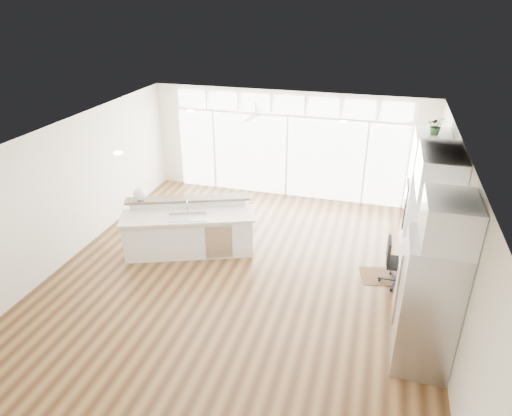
# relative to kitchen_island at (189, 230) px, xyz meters

# --- Properties ---
(floor) EXTENTS (7.00, 8.00, 0.02)m
(floor) POSITION_rel_kitchen_island_xyz_m (1.27, -0.55, -0.53)
(floor) COLOR #442A15
(floor) RESTS_ON ground
(ceiling) EXTENTS (7.00, 8.00, 0.02)m
(ceiling) POSITION_rel_kitchen_island_xyz_m (1.27, -0.55, 2.18)
(ceiling) COLOR white
(ceiling) RESTS_ON wall_back
(wall_back) EXTENTS (7.00, 0.04, 2.70)m
(wall_back) POSITION_rel_kitchen_island_xyz_m (1.27, 3.45, 0.83)
(wall_back) COLOR silver
(wall_back) RESTS_ON floor
(wall_front) EXTENTS (7.00, 0.04, 2.70)m
(wall_front) POSITION_rel_kitchen_island_xyz_m (1.27, -4.55, 0.83)
(wall_front) COLOR silver
(wall_front) RESTS_ON floor
(wall_left) EXTENTS (0.04, 8.00, 2.70)m
(wall_left) POSITION_rel_kitchen_island_xyz_m (-2.23, -0.55, 0.83)
(wall_left) COLOR silver
(wall_left) RESTS_ON floor
(wall_right) EXTENTS (0.04, 8.00, 2.70)m
(wall_right) POSITION_rel_kitchen_island_xyz_m (4.77, -0.55, 0.83)
(wall_right) COLOR silver
(wall_right) RESTS_ON floor
(glass_wall) EXTENTS (5.80, 0.06, 2.08)m
(glass_wall) POSITION_rel_kitchen_island_xyz_m (1.27, 3.39, 0.53)
(glass_wall) COLOR white
(glass_wall) RESTS_ON wall_back
(transom_row) EXTENTS (5.90, 0.06, 0.40)m
(transom_row) POSITION_rel_kitchen_island_xyz_m (1.27, 3.39, 1.86)
(transom_row) COLOR white
(transom_row) RESTS_ON wall_back
(desk_window) EXTENTS (0.04, 0.85, 0.85)m
(desk_window) POSITION_rel_kitchen_island_xyz_m (4.73, -0.25, 1.03)
(desk_window) COLOR white
(desk_window) RESTS_ON wall_right
(ceiling_fan) EXTENTS (1.16, 1.16, 0.32)m
(ceiling_fan) POSITION_rel_kitchen_island_xyz_m (0.77, 2.25, 1.96)
(ceiling_fan) COLOR white
(ceiling_fan) RESTS_ON ceiling
(recessed_lights) EXTENTS (3.40, 3.00, 0.02)m
(recessed_lights) POSITION_rel_kitchen_island_xyz_m (1.27, -0.35, 2.16)
(recessed_lights) COLOR white
(recessed_lights) RESTS_ON ceiling
(oven_cabinet) EXTENTS (0.64, 1.20, 2.50)m
(oven_cabinet) POSITION_rel_kitchen_island_xyz_m (4.44, 1.25, 0.73)
(oven_cabinet) COLOR white
(oven_cabinet) RESTS_ON floor
(desk_nook) EXTENTS (0.72, 1.30, 0.76)m
(desk_nook) POSITION_rel_kitchen_island_xyz_m (4.40, -0.25, -0.14)
(desk_nook) COLOR white
(desk_nook) RESTS_ON floor
(upper_cabinets) EXTENTS (0.64, 1.30, 0.64)m
(upper_cabinets) POSITION_rel_kitchen_island_xyz_m (4.44, -0.25, 1.83)
(upper_cabinets) COLOR white
(upper_cabinets) RESTS_ON wall_right
(refrigerator) EXTENTS (0.76, 0.90, 2.00)m
(refrigerator) POSITION_rel_kitchen_island_xyz_m (4.38, -1.90, 0.48)
(refrigerator) COLOR #B2B2B7
(refrigerator) RESTS_ON floor
(fridge_cabinet) EXTENTS (0.64, 0.90, 0.60)m
(fridge_cabinet) POSITION_rel_kitchen_island_xyz_m (4.44, -1.90, 1.78)
(fridge_cabinet) COLOR white
(fridge_cabinet) RESTS_ON wall_right
(framed_photos) EXTENTS (0.06, 0.22, 0.80)m
(framed_photos) POSITION_rel_kitchen_island_xyz_m (4.73, 0.37, 0.88)
(framed_photos) COLOR black
(framed_photos) RESTS_ON wall_right
(kitchen_island) EXTENTS (2.81, 1.87, 1.05)m
(kitchen_island) POSITION_rel_kitchen_island_xyz_m (0.00, 0.00, 0.00)
(kitchen_island) COLOR white
(kitchen_island) RESTS_ON floor
(rug) EXTENTS (0.95, 0.78, 0.01)m
(rug) POSITION_rel_kitchen_island_xyz_m (3.86, 0.17, -0.52)
(rug) COLOR #371E11
(rug) RESTS_ON floor
(office_chair) EXTENTS (0.47, 0.44, 0.89)m
(office_chair) POSITION_rel_kitchen_island_xyz_m (4.08, 0.01, -0.08)
(office_chair) COLOR black
(office_chair) RESTS_ON floor
(fishbowl) EXTENTS (0.36, 0.36, 0.26)m
(fishbowl) POSITION_rel_kitchen_island_xyz_m (-1.03, 0.03, 0.65)
(fishbowl) COLOR white
(fishbowl) RESTS_ON kitchen_island
(monitor) EXTENTS (0.12, 0.50, 0.41)m
(monitor) POSITION_rel_kitchen_island_xyz_m (4.32, -0.25, 0.44)
(monitor) COLOR black
(monitor) RESTS_ON desk_nook
(keyboard) EXTENTS (0.17, 0.34, 0.02)m
(keyboard) POSITION_rel_kitchen_island_xyz_m (4.15, -0.25, 0.25)
(keyboard) COLOR silver
(keyboard) RESTS_ON desk_nook
(potted_plant) EXTENTS (0.31, 0.34, 0.26)m
(potted_plant) POSITION_rel_kitchen_island_xyz_m (4.44, 1.25, 2.11)
(potted_plant) COLOR #305926
(potted_plant) RESTS_ON oven_cabinet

